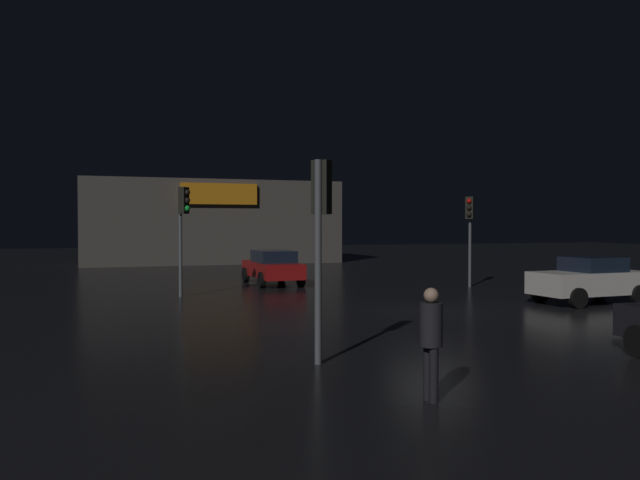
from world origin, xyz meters
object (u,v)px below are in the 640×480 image
(traffic_signal_main, at_px, (183,216))
(traffic_signal_opposite, at_px, (321,215))
(traffic_signal_cross_left, at_px, (470,220))
(pedestrian, at_px, (431,335))
(store_building, at_px, (210,222))
(car_crossing, at_px, (590,280))
(car_far, at_px, (273,267))

(traffic_signal_main, distance_m, traffic_signal_opposite, 12.27)
(traffic_signal_cross_left, distance_m, pedestrian, 18.38)
(store_building, relative_size, traffic_signal_opposite, 4.44)
(traffic_signal_opposite, xyz_separation_m, car_crossing, (11.56, 5.86, -2.02))
(store_building, height_order, traffic_signal_main, store_building)
(store_building, xyz_separation_m, pedestrian, (-3.17, -36.77, -1.80))
(traffic_signal_main, bearing_deg, car_far, 40.89)
(traffic_signal_main, distance_m, car_far, 6.15)
(traffic_signal_cross_left, relative_size, car_crossing, 0.96)
(traffic_signal_cross_left, xyz_separation_m, car_crossing, (0.70, -6.20, -2.03))
(traffic_signal_main, distance_m, pedestrian, 15.54)
(traffic_signal_main, height_order, pedestrian, traffic_signal_main)
(store_building, relative_size, car_far, 3.87)
(traffic_signal_main, height_order, car_crossing, traffic_signal_main)
(traffic_signal_opposite, bearing_deg, car_far, 77.88)
(traffic_signal_cross_left, height_order, car_crossing, traffic_signal_cross_left)
(traffic_signal_cross_left, bearing_deg, traffic_signal_main, 179.16)
(traffic_signal_main, bearing_deg, pedestrian, -84.21)
(traffic_signal_main, xyz_separation_m, pedestrian, (1.55, -15.34, -1.94))
(traffic_signal_cross_left, xyz_separation_m, car_far, (-7.42, 3.95, -2.03))
(car_far, bearing_deg, traffic_signal_main, -139.11)
(traffic_signal_main, bearing_deg, store_building, 77.57)
(store_building, distance_m, traffic_signal_cross_left, 22.73)
(store_building, relative_size, traffic_signal_cross_left, 4.51)
(car_far, bearing_deg, traffic_signal_cross_left, -28.00)
(traffic_signal_main, height_order, car_far, traffic_signal_main)
(store_building, relative_size, car_crossing, 4.34)
(car_far, distance_m, car_crossing, 13.00)
(traffic_signal_opposite, relative_size, pedestrian, 2.27)
(traffic_signal_main, relative_size, traffic_signal_opposite, 1.03)
(car_crossing, height_order, pedestrian, pedestrian)
(traffic_signal_main, xyz_separation_m, traffic_signal_opposite, (0.92, -12.23, -0.12))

